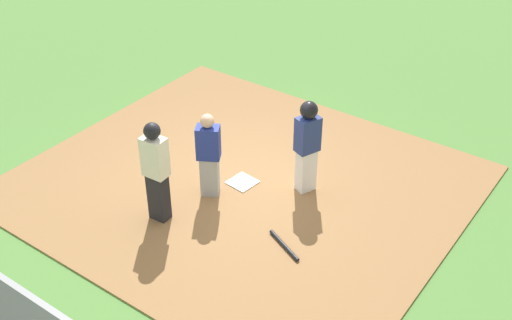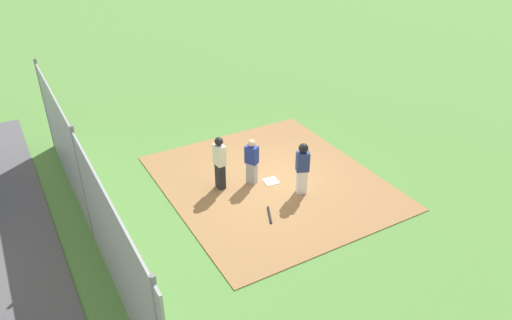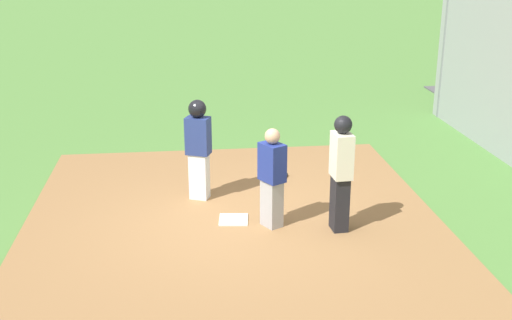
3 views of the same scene
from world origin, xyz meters
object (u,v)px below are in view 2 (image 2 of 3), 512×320
object	(u,v)px
home_plate	(271,181)
baseball_bat	(270,215)
catcher	(252,161)
runner	(303,165)
umpire	(220,162)

from	to	relation	value
home_plate	baseball_bat	xyz separation A→B (m)	(1.52, -0.98, 0.02)
home_plate	catcher	bearing A→B (deg)	-114.65
baseball_bat	home_plate	bearing A→B (deg)	-8.40
catcher	runner	distance (m)	1.63
umpire	baseball_bat	world-z (taller)	umpire
catcher	baseball_bat	bearing A→B (deg)	-133.18
umpire	baseball_bat	size ratio (longest dim) A/B	2.29
runner	baseball_bat	size ratio (longest dim) A/B	2.20
umpire	runner	distance (m)	2.51
home_plate	catcher	distance (m)	0.99
catcher	baseball_bat	xyz separation A→B (m)	(1.78, -0.42, -0.76)
umpire	runner	xyz separation A→B (m)	(1.48, 2.03, 0.05)
umpire	runner	world-z (taller)	umpire
catcher	umpire	bearing A→B (deg)	136.19
home_plate	umpire	xyz separation A→B (m)	(-0.50, -1.54, 0.92)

